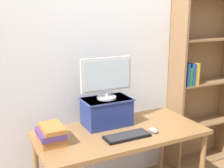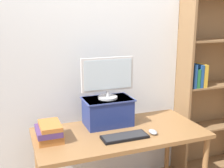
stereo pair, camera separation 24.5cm
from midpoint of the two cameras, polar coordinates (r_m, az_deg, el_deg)
name	(u,v)px [view 2 (the right image)]	position (r m, az deg, el deg)	size (l,w,h in m)	color
back_wall	(101,63)	(2.83, 0.33, 4.23)	(7.00, 0.08, 2.60)	silver
desk	(120,139)	(2.57, 4.43, -11.17)	(1.51, 0.73, 0.76)	olive
bookshelf_unit	(211,84)	(3.43, 21.36, 0.03)	(0.86, 0.28, 2.00)	olive
riser_box	(108,111)	(2.63, 1.80, -5.54)	(0.45, 0.29, 0.26)	navy
computer_monitor	(108,77)	(2.54, 1.87, 1.47)	(0.49, 0.18, 0.38)	#B7B7BA
keyboard	(125,137)	(2.40, 5.58, -10.67)	(0.39, 0.16, 0.02)	black
computer_mouse	(153,132)	(2.51, 11.13, -9.58)	(0.06, 0.10, 0.04)	#99999E
book_stack	(49,132)	(2.36, -9.70, -9.66)	(0.21, 0.27, 0.15)	#AD662D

